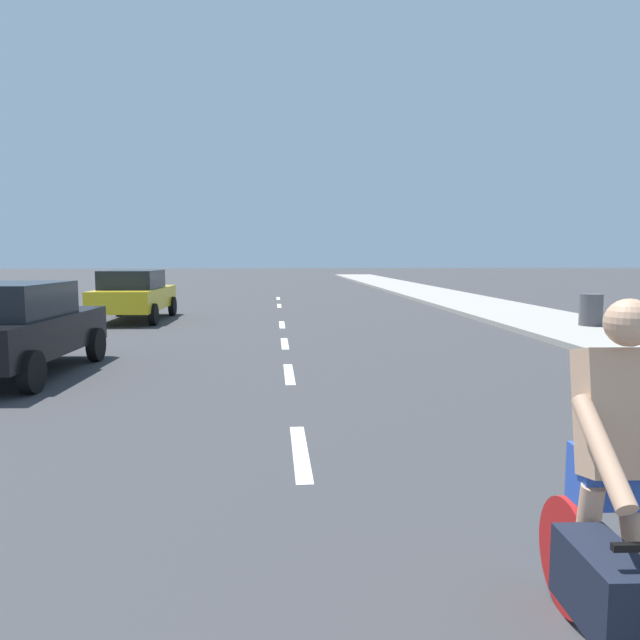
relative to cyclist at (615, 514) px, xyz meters
The scene contains 12 objects.
ground_plane 16.16m from the cyclist, 94.58° to the left, with size 160.00×160.00×0.00m, color #38383A.
sidewalk_strip 19.27m from the cyclist, 69.95° to the left, with size 3.60×80.00×0.14m, color #9E998E.
lane_stripe_2 3.79m from the cyclist, 110.39° to the left, with size 0.16×1.80×0.01m, color white.
lane_stripe_3 7.73m from the cyclist, 99.65° to the left, with size 0.16×1.80×0.01m, color white.
lane_stripe_4 11.28m from the cyclist, 96.58° to the left, with size 0.16×1.80×0.01m, color white.
lane_stripe_5 15.06m from the cyclist, 94.92° to the left, with size 0.16×1.80×0.01m, color white.
lane_stripe_6 21.76m from the cyclist, 93.40° to the left, with size 0.16×1.80×0.01m, color white.
lane_stripe_7 25.98m from the cyclist, 92.85° to the left, with size 0.16×1.80×0.01m, color white.
cyclist is the anchor object (origin of this frame).
parked_car_black 9.74m from the cyclist, 127.01° to the left, with size 2.05×4.11×1.57m.
parked_car_yellow 17.55m from the cyclist, 109.52° to the left, with size 2.05×4.28×1.57m.
trash_bin_far 14.71m from the cyclist, 61.59° to the left, with size 0.60×0.60×0.85m, color #47474C.
Camera 1 is at (-0.27, 1.37, 2.01)m, focal length 33.71 mm.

